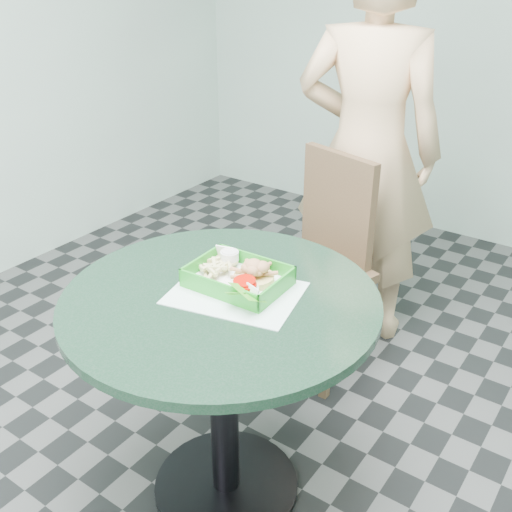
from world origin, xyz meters
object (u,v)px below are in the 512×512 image
Objects in this scene: dining_chair at (325,250)px; cafe_table at (222,350)px; crab_sandwich at (254,278)px; diner_person at (370,119)px; food_basket at (238,286)px; sauce_ramekin at (231,261)px.

cafe_table is at bearing -66.17° from dining_chair.
dining_chair is at bearing 102.57° from crab_sandwich.
diner_person is at bearing 95.66° from cafe_table.
dining_chair reaches higher than cafe_table.
sauce_ramekin is at bearing 139.23° from food_basket.
crab_sandwich is 2.10× the size of sauce_ramekin.
diner_person is 35.60× the size of sauce_ramekin.
dining_chair is at bearing 98.03° from cafe_table.
food_basket reaches higher than cafe_table.
cafe_table is 0.99× the size of dining_chair.
cafe_table is at bearing -94.77° from food_basket.
diner_person reaches higher than dining_chair.
dining_chair is 0.82m from food_basket.
cafe_table is 16.15× the size of sauce_ramekin.
dining_chair is 16.25× the size of sauce_ramekin.
sauce_ramekin is (-0.07, 0.14, 0.22)m from cafe_table.
dining_chair is 0.81m from crab_sandwich.
dining_chair is at bearing 99.28° from food_basket.
cafe_table is 0.25m from crab_sandwich.
crab_sandwich is (0.05, 0.10, 0.22)m from cafe_table.
dining_chair is at bearing 74.80° from diner_person.
dining_chair reaches higher than food_basket.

